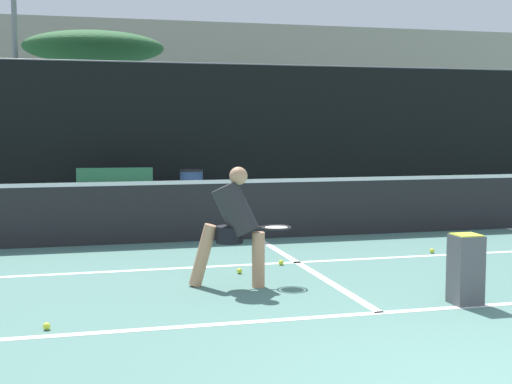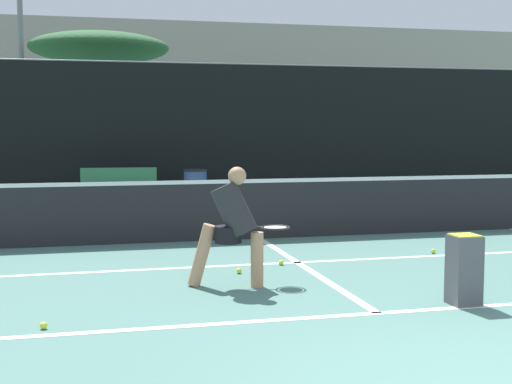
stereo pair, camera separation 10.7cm
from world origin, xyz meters
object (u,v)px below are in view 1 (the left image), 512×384
object	(u,v)px
trash_bin	(192,187)
parked_car	(163,168)
courtside_bench	(115,186)
ball_hopper	(466,268)
player_practicing	(234,223)

from	to	relation	value
trash_bin	parked_car	world-z (taller)	parked_car
courtside_bench	trash_bin	xyz separation A→B (m)	(1.70, -0.04, -0.07)
ball_hopper	player_practicing	bearing A→B (deg)	147.34
ball_hopper	parked_car	distance (m)	13.13
courtside_bench	ball_hopper	bearing A→B (deg)	-67.44
courtside_bench	parked_car	world-z (taller)	parked_car
ball_hopper	courtside_bench	world-z (taller)	courtside_bench
player_practicing	trash_bin	xyz separation A→B (m)	(0.86, 8.19, -0.31)
player_practicing	parked_car	size ratio (longest dim) A/B	0.33
player_practicing	courtside_bench	bearing A→B (deg)	113.68
player_practicing	courtside_bench	distance (m)	8.28
trash_bin	ball_hopper	bearing A→B (deg)	-82.69
player_practicing	parked_car	xyz separation A→B (m)	(0.64, 11.71, -0.07)
courtside_bench	trash_bin	distance (m)	1.70
ball_hopper	courtside_bench	size ratio (longest dim) A/B	0.42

